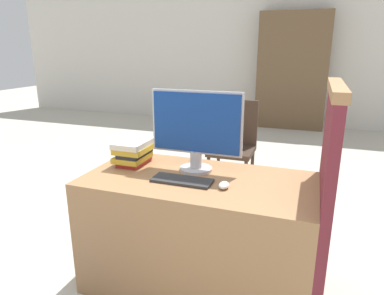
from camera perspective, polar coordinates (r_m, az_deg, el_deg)
wall_back at (r=6.91m, az=15.20°, el=15.19°), size 12.00×0.06×2.80m
desk at (r=2.19m, az=1.02°, el=-14.01°), size 1.35×0.69×0.73m
carrel_divider at (r=1.99m, az=21.04°, el=-8.78°), size 0.07×0.75×1.30m
monitor at (r=2.07m, az=0.70°, el=3.08°), size 0.57×0.20×0.50m
keyboard at (r=1.97m, az=-1.68°, el=-5.51°), size 0.35×0.14×0.02m
mouse at (r=1.88m, az=5.34°, el=-6.28°), size 0.06×0.08×0.04m
book_stack at (r=2.27m, az=-9.66°, el=-0.63°), size 0.19×0.28×0.16m
far_chair at (r=3.61m, az=6.96°, el=1.08°), size 0.44×0.44×0.95m
bookshelf_far at (r=6.67m, az=16.33°, el=12.05°), size 1.25×0.32×2.10m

